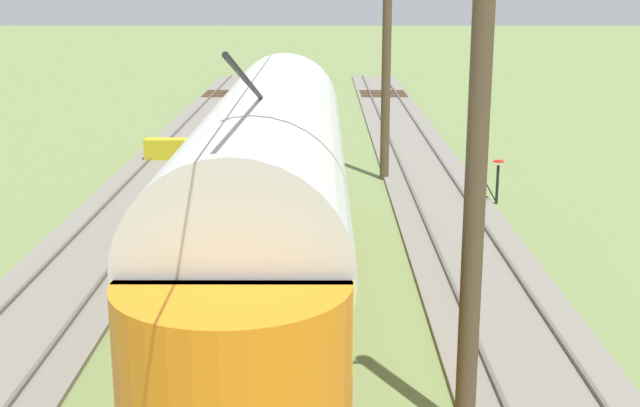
{
  "coord_description": "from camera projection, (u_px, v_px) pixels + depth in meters",
  "views": [
    {
      "loc": [
        -0.95,
        16.14,
        6.02
      ],
      "look_at": [
        -0.9,
        -0.35,
        1.74
      ],
      "focal_mm": 47.85,
      "sensor_mm": 36.0,
      "label": 1
    }
  ],
  "objects": [
    {
      "name": "track_streetcar_siding",
      "position": [
        486.0,
        284.0,
        17.41
      ],
      "size": [
        2.8,
        80.0,
        0.18
      ],
      "color": "slate",
      "rests_on": "ground"
    },
    {
      "name": "track_adjacent_siding",
      "position": [
        276.0,
        284.0,
        17.42
      ],
      "size": [
        2.8,
        80.0,
        0.18
      ],
      "color": "slate",
      "rests_on": "ground"
    },
    {
      "name": "catenary_pole_mid_near",
      "position": [
        468.0,
        188.0,
        10.88
      ],
      "size": [
        3.12,
        0.28,
        6.62
      ],
      "color": "#4C3D28",
      "rests_on": "ground"
    },
    {
      "name": "track_end_bumper",
      "position": [
        171.0,
        150.0,
        29.51
      ],
      "size": [
        1.8,
        0.6,
        0.8
      ],
      "primitive_type": "cube",
      "color": "#B2A519",
      "rests_on": "ground"
    },
    {
      "name": "ground_plane",
      "position": [
        275.0,
        292.0,
        17.14
      ],
      "size": [
        220.0,
        220.0,
        0.0
      ],
      "primitive_type": "plane",
      "color": "olive"
    },
    {
      "name": "vintage_streetcar",
      "position": [
        271.0,
        195.0,
        15.62
      ],
      "size": [
        2.65,
        16.04,
        5.2
      ],
      "color": "orange",
      "rests_on": "ground"
    },
    {
      "name": "switch_stand",
      "position": [
        497.0,
        179.0,
        23.78
      ],
      "size": [
        0.5,
        0.3,
        1.24
      ],
      "color": "black",
      "rests_on": "ground"
    },
    {
      "name": "catenary_pole_foreground",
      "position": [
        383.0,
        68.0,
        26.07
      ],
      "size": [
        3.12,
        0.28,
        6.62
      ],
      "color": "#4C3D28",
      "rests_on": "ground"
    },
    {
      "name": "track_third_siding",
      "position": [
        67.0,
        284.0,
        17.44
      ],
      "size": [
        2.8,
        80.0,
        0.18
      ],
      "color": "slate",
      "rests_on": "ground"
    }
  ]
}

